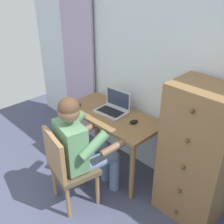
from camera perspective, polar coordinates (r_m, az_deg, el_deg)
The scene contains 9 objects.
wall_back at distance 2.72m, azimuth 11.95°, elevation 8.37°, with size 4.80×0.05×2.50m, color silver.
curtain_panel at distance 3.60m, azimuth -7.30°, elevation 11.85°, with size 0.61×0.03×2.27m, color #B29EBC.
desk at distance 3.01m, azimuth 0.03°, elevation -2.46°, with size 1.13×0.54×0.73m.
dresser at distance 2.53m, azimuth 17.63°, elevation -8.93°, with size 0.58×0.45×1.35m.
chair at distance 2.65m, azimuth -9.59°, elevation -11.25°, with size 0.49×0.48×0.86m.
person_seated at distance 2.60m, azimuth -6.29°, elevation -6.82°, with size 0.61×0.64×1.18m.
laptop at distance 2.97m, azimuth 0.31°, elevation 1.05°, with size 0.36×0.28×0.24m.
computer_mouse at distance 2.77m, azimuth 4.68°, elevation -2.08°, with size 0.06×0.10×0.03m, color black.
desk_clock at distance 3.13m, azimuth -7.56°, elevation 1.56°, with size 0.09×0.09×0.03m.
Camera 1 is at (1.40, 0.06, 2.16)m, focal length 42.76 mm.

